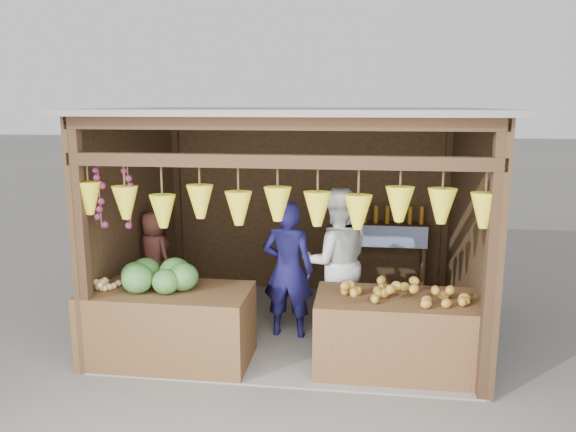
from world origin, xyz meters
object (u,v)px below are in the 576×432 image
object	(u,v)px
vendor_seated	(154,255)
man_standing	(288,270)
woman_standing	(336,262)
counter_left	(169,326)
counter_right	(399,334)

from	to	relation	value
vendor_seated	man_standing	bearing A→B (deg)	-158.66
vendor_seated	woman_standing	bearing A→B (deg)	-151.94
counter_left	man_standing	xyz separation A→B (m)	(1.17, 0.83, 0.42)
man_standing	woman_standing	size ratio (longest dim) A/B	0.93
man_standing	woman_standing	xyz separation A→B (m)	(0.55, 0.18, 0.07)
counter_left	woman_standing	distance (m)	2.05
counter_right	woman_standing	bearing A→B (deg)	127.81
counter_left	vendor_seated	world-z (taller)	vendor_seated
counter_left	man_standing	size ratio (longest dim) A/B	1.06
counter_left	counter_right	size ratio (longest dim) A/B	1.02
counter_right	woman_standing	xyz separation A→B (m)	(-0.69, 0.89, 0.49)
counter_right	man_standing	xyz separation A→B (m)	(-1.24, 0.71, 0.42)
counter_right	vendor_seated	bearing A→B (deg)	161.66
counter_left	man_standing	bearing A→B (deg)	35.29
counter_left	woman_standing	xyz separation A→B (m)	(1.72, 1.01, 0.48)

